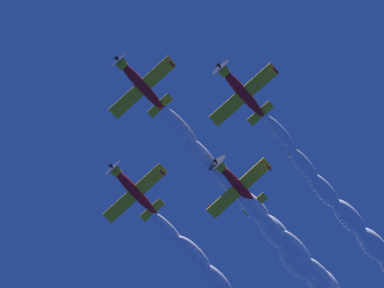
{
  "coord_description": "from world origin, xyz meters",
  "views": [
    {
      "loc": [
        -6.41,
        -15.73,
        1.5
      ],
      "look_at": [
        3.17,
        9.02,
        84.04
      ],
      "focal_mm": 67.45,
      "sensor_mm": 36.0,
      "label": 1
    }
  ],
  "objects": [
    {
      "name": "airplane_left_wingman",
      "position": [
        6.15,
        0.75,
        83.65
      ],
      "size": [
        8.43,
        9.15,
        2.92
      ],
      "color": "red"
    },
    {
      "name": "smoke_trail_lead",
      "position": [
        23.21,
        19.81,
        84.44
      ],
      "size": [
        39.24,
        23.18,
        4.26
      ],
      "color": "white"
    },
    {
      "name": "airplane_lead",
      "position": [
        -5.19,
        4.54,
        85.06
      ],
      "size": [
        8.47,
        9.09,
        3.05
      ],
      "color": "red"
    },
    {
      "name": "airplane_right_wingman",
      "position": [
        -1.42,
        17.55,
        85.09
      ],
      "size": [
        8.39,
        9.08,
        3.05
      ],
      "color": "red"
    },
    {
      "name": "airplane_slot_tail",
      "position": [
        10.19,
        11.94,
        84.16
      ],
      "size": [
        8.49,
        9.05,
        3.11
      ],
      "color": "red"
    }
  ]
}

